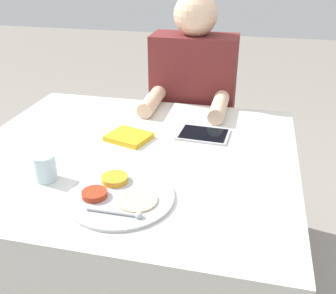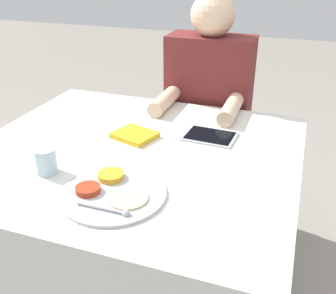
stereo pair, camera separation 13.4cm
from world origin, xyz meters
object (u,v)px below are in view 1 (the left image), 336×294
thali_tray (119,196)px  person_diner (192,122)px  tablet_device (203,134)px  drinking_glass (45,168)px  red_notebook (129,137)px

thali_tray → person_diner: bearing=86.4°
tablet_device → drinking_glass: drinking_glass is taller
red_notebook → drinking_glass: bearing=-115.5°
thali_tray → drinking_glass: (-0.26, 0.05, 0.04)m
tablet_device → person_diner: (-0.12, 0.46, -0.15)m
red_notebook → drinking_glass: size_ratio=2.14×
red_notebook → tablet_device: size_ratio=0.90×
drinking_glass → thali_tray: bearing=-10.2°
thali_tray → drinking_glass: drinking_glass is taller
tablet_device → red_notebook: bearing=-160.2°
tablet_device → person_diner: 0.50m
red_notebook → tablet_device: bearing=19.8°
red_notebook → person_diner: person_diner is taller
red_notebook → person_diner: bearing=74.4°
tablet_device → drinking_glass: (-0.44, -0.45, 0.04)m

